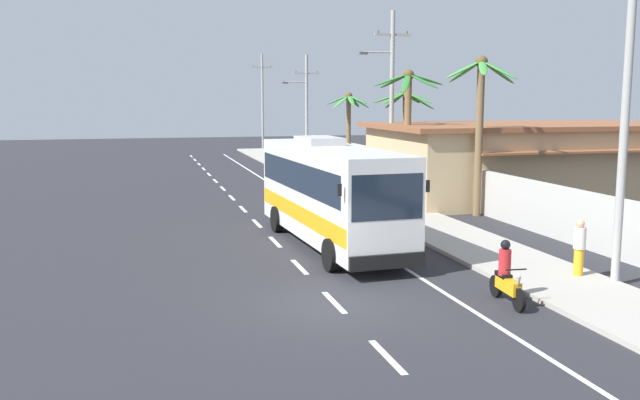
% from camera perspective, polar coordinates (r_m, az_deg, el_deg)
% --- Properties ---
extents(ground_plane, '(160.00, 160.00, 0.00)m').
position_cam_1_polar(ground_plane, '(18.40, 1.29, -8.54)').
color(ground_plane, '#28282D').
extents(sidewalk_kerb, '(3.20, 90.00, 0.14)m').
position_cam_1_polar(sidewalk_kerb, '(29.81, 8.53, -1.93)').
color(sidewalk_kerb, '#A8A399').
rests_on(sidewalk_kerb, ground).
extents(lane_markings, '(3.36, 71.00, 0.01)m').
position_cam_1_polar(lane_markings, '(32.81, -2.46, -1.02)').
color(lane_markings, white).
rests_on(lane_markings, ground).
extents(boundary_wall, '(0.24, 60.00, 2.06)m').
position_cam_1_polar(boundary_wall, '(34.84, 11.70, 1.07)').
color(boundary_wall, '#B2B2AD').
rests_on(boundary_wall, ground).
extents(coach_bus_foreground, '(3.28, 10.69, 3.91)m').
position_cam_1_polar(coach_bus_foreground, '(25.16, 0.82, 0.79)').
color(coach_bus_foreground, silver).
rests_on(coach_bus_foreground, ground).
extents(motorcycle_beside_bus, '(0.56, 1.96, 1.54)m').
position_cam_1_polar(motorcycle_beside_bus, '(34.19, 0.87, 0.44)').
color(motorcycle_beside_bus, black).
rests_on(motorcycle_beside_bus, ground).
extents(motorcycle_trailing, '(0.56, 1.96, 1.68)m').
position_cam_1_polar(motorcycle_trailing, '(18.91, 15.10, -6.23)').
color(motorcycle_trailing, black).
rests_on(motorcycle_trailing, ground).
extents(pedestrian_midwalk, '(0.36, 0.36, 1.67)m').
position_cam_1_polar(pedestrian_midwalk, '(21.91, 20.56, -3.59)').
color(pedestrian_midwalk, gold).
rests_on(pedestrian_midwalk, sidewalk_kerb).
extents(utility_pole_nearest, '(2.15, 0.24, 9.57)m').
position_cam_1_polar(utility_pole_nearest, '(21.24, 23.84, 6.70)').
color(utility_pole_nearest, '#9E9E99').
rests_on(utility_pole_nearest, ground).
extents(utility_pole_mid, '(2.89, 0.24, 10.00)m').
position_cam_1_polar(utility_pole_mid, '(38.21, 5.85, 8.26)').
color(utility_pole_mid, '#9E9E99').
rests_on(utility_pole_mid, ground).
extents(utility_pole_far, '(3.08, 0.24, 8.81)m').
position_cam_1_polar(utility_pole_far, '(56.51, -1.17, 7.70)').
color(utility_pole_far, '#9E9E99').
rests_on(utility_pole_far, ground).
extents(utility_pole_distant, '(2.27, 0.24, 10.02)m').
position_cam_1_polar(utility_pole_distant, '(75.22, -4.76, 8.24)').
color(utility_pole_distant, '#9E9E99').
rests_on(utility_pole_distant, ground).
extents(palm_nearest, '(3.51, 3.39, 7.25)m').
position_cam_1_polar(palm_nearest, '(32.25, 13.04, 7.35)').
color(palm_nearest, brown).
rests_on(palm_nearest, ground).
extents(palm_second, '(3.15, 3.28, 5.80)m').
position_cam_1_polar(palm_second, '(51.48, 2.37, 6.91)').
color(palm_second, brown).
rests_on(palm_second, ground).
extents(palm_third, '(3.78, 3.79, 5.95)m').
position_cam_1_polar(palm_third, '(42.23, 7.00, 7.06)').
color(palm_third, brown).
rests_on(palm_third, ground).
extents(palm_fourth, '(3.73, 3.37, 6.80)m').
position_cam_1_polar(palm_fourth, '(35.74, 7.24, 7.14)').
color(palm_fourth, brown).
rests_on(palm_fourth, ground).
extents(roadside_building, '(16.84, 9.72, 4.01)m').
position_cam_1_polar(roadside_building, '(39.35, 16.91, 3.15)').
color(roadside_building, tan).
rests_on(roadside_building, ground).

